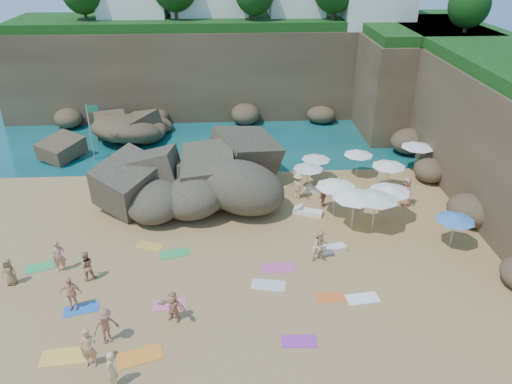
{
  "coord_description": "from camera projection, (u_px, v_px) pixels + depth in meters",
  "views": [
    {
      "loc": [
        0.54,
        -23.25,
        15.74
      ],
      "look_at": [
        2.0,
        3.0,
        2.0
      ],
      "focal_mm": 35.0,
      "sensor_mm": 36.0,
      "label": 1
    }
  ],
  "objects": [
    {
      "name": "lounger_3",
      "position": [
        308.0,
        212.0,
        31.28
      ],
      "size": [
        1.92,
        1.22,
        0.28
      ],
      "primitive_type": "cube",
      "rotation": [
        0.0,
        0.0,
        -0.37
      ],
      "color": "white",
      "rests_on": "ground"
    },
    {
      "name": "marina_masts",
      "position": [
        65.0,
        69.0,
        52.18
      ],
      "size": [
        3.1,
        0.1,
        6.0
      ],
      "color": "white",
      "rests_on": "ground"
    },
    {
      "name": "cliff_right",
      "position": [
        500.0,
        126.0,
        33.99
      ],
      "size": [
        8.0,
        30.0,
        8.0
      ],
      "primitive_type": "cube",
      "color": "brown",
      "rests_on": "ground"
    },
    {
      "name": "person_stand_6",
      "position": [
        111.0,
        370.0,
        19.07
      ],
      "size": [
        0.5,
        0.69,
        1.73
      ],
      "primitive_type": "imported",
      "rotation": [
        0.0,
        0.0,
        4.57
      ],
      "color": "#ECC286",
      "rests_on": "ground"
    },
    {
      "name": "flag_pole",
      "position": [
        91.0,
        125.0,
        37.59
      ],
      "size": [
        0.84,
        0.34,
        4.42
      ],
      "color": "silver",
      "rests_on": "ground"
    },
    {
      "name": "person_lie_3",
      "position": [
        174.0,
        316.0,
        22.69
      ],
      "size": [
        1.91,
        1.97,
        0.41
      ],
      "primitive_type": "imported",
      "rotation": [
        0.0,
        0.0,
        -0.43
      ],
      "color": "tan",
      "rests_on": "ground"
    },
    {
      "name": "towel_8",
      "position": [
        81.0,
        309.0,
        23.41
      ],
      "size": [
        1.73,
        1.17,
        0.03
      ],
      "primitive_type": "cube",
      "rotation": [
        0.0,
        0.0,
        0.26
      ],
      "color": "blue",
      "rests_on": "ground"
    },
    {
      "name": "parasol_11",
      "position": [
        376.0,
        196.0,
        28.62
      ],
      "size": [
        2.64,
        2.64,
        2.5
      ],
      "color": "silver",
      "rests_on": "ground"
    },
    {
      "name": "rock_outcrop",
      "position": [
        195.0,
        197.0,
        33.28
      ],
      "size": [
        10.28,
        9.03,
        3.43
      ],
      "primitive_type": null,
      "rotation": [
        0.0,
        0.0,
        0.36
      ],
      "color": "brown",
      "rests_on": "ground"
    },
    {
      "name": "person_stand_1",
      "position": [
        86.0,
        266.0,
        25.08
      ],
      "size": [
        0.98,
        0.89,
        1.64
      ],
      "primitive_type": "imported",
      "rotation": [
        0.0,
        0.0,
        3.55
      ],
      "color": "tan",
      "rests_on": "ground"
    },
    {
      "name": "person_stand_3",
      "position": [
        323.0,
        196.0,
        31.88
      ],
      "size": [
        0.84,
        0.91,
        1.5
      ],
      "primitive_type": "imported",
      "rotation": [
        0.0,
        0.0,
        0.89
      ],
      "color": "#A35F51",
      "rests_on": "ground"
    },
    {
      "name": "person_lie_1",
      "position": [
        73.0,
        305.0,
        23.38
      ],
      "size": [
        1.02,
        1.74,
        0.42
      ],
      "primitive_type": "imported",
      "rotation": [
        0.0,
        0.0,
        0.0
      ],
      "color": "#EFAA88",
      "rests_on": "ground"
    },
    {
      "name": "towel_5",
      "position": [
        268.0,
        285.0,
        25.01
      ],
      "size": [
        1.85,
        1.18,
        0.03
      ],
      "primitive_type": "cube",
      "rotation": [
        0.0,
        0.0,
        -0.2
      ],
      "color": "silver",
      "rests_on": "ground"
    },
    {
      "name": "person_lie_2",
      "position": [
        12.0,
        281.0,
        25.02
      ],
      "size": [
        0.75,
        1.47,
        0.39
      ],
      "primitive_type": "imported",
      "rotation": [
        0.0,
        0.0,
        -0.03
      ],
      "color": "olive",
      "rests_on": "ground"
    },
    {
      "name": "towel_4",
      "position": [
        65.0,
        356.0,
        20.79
      ],
      "size": [
        2.04,
        1.16,
        0.03
      ],
      "primitive_type": "cube",
      "rotation": [
        0.0,
        0.0,
        0.1
      ],
      "color": "yellow",
      "rests_on": "ground"
    },
    {
      "name": "person_lie_4",
      "position": [
        91.0,
        361.0,
        20.31
      ],
      "size": [
        0.68,
        1.83,
        0.44
      ],
      "primitive_type": "imported",
      "rotation": [
        0.0,
        0.0,
        -0.01
      ],
      "color": "tan",
      "rests_on": "ground"
    },
    {
      "name": "person_stand_5",
      "position": [
        205.0,
        185.0,
        32.82
      ],
      "size": [
        1.79,
        1.06,
        1.86
      ],
      "primitive_type": "imported",
      "rotation": [
        0.0,
        0.0,
        0.35
      ],
      "color": "tan",
      "rests_on": "ground"
    },
    {
      "name": "parasol_8",
      "position": [
        336.0,
        184.0,
        30.29
      ],
      "size": [
        2.47,
        2.47,
        2.33
      ],
      "color": "silver",
      "rests_on": "ground"
    },
    {
      "name": "parasol_3",
      "position": [
        418.0,
        145.0,
        36.08
      ],
      "size": [
        2.36,
        2.36,
        2.23
      ],
      "color": "silver",
      "rests_on": "ground"
    },
    {
      "name": "towel_2",
      "position": [
        140.0,
        356.0,
        20.81
      ],
      "size": [
        2.08,
        1.48,
        0.03
      ],
      "primitive_type": "cube",
      "rotation": [
        0.0,
        0.0,
        0.32
      ],
      "color": "orange",
      "rests_on": "ground"
    },
    {
      "name": "lounger_2",
      "position": [
        317.0,
        190.0,
        33.99
      ],
      "size": [
        1.84,
        0.66,
        0.28
      ],
      "primitive_type": "cube",
      "rotation": [
        0.0,
        0.0,
        0.03
      ],
      "color": "white",
      "rests_on": "ground"
    },
    {
      "name": "towel_3",
      "position": [
        41.0,
        267.0,
        26.36
      ],
      "size": [
        1.78,
        1.34,
        0.03
      ],
      "primitive_type": "cube",
      "rotation": [
        0.0,
        0.0,
        0.39
      ],
      "color": "#30A95B",
      "rests_on": "ground"
    },
    {
      "name": "person_stand_4",
      "position": [
        406.0,
        192.0,
        31.89
      ],
      "size": [
        1.01,
        1.06,
        1.94
      ],
      "primitive_type": "imported",
      "rotation": [
        0.0,
        0.0,
        -0.86
      ],
      "color": "tan",
      "rests_on": "ground"
    },
    {
      "name": "cliff_corner",
      "position": [
        413.0,
        80.0,
        44.51
      ],
      "size": [
        10.0,
        12.0,
        8.0
      ],
      "primitive_type": "cube",
      "color": "brown",
      "rests_on": "ground"
    },
    {
      "name": "person_stand_0",
      "position": [
        59.0,
        256.0,
        25.69
      ],
      "size": [
        0.77,
        0.65,
        1.78
      ],
      "primitive_type": "imported",
      "rotation": [
        0.0,
        0.0,
        0.41
      ],
      "color": "tan",
      "rests_on": "ground"
    },
    {
      "name": "parasol_5",
      "position": [
        308.0,
        167.0,
        33.37
      ],
      "size": [
        2.05,
        2.05,
        1.94
      ],
      "color": "silver",
      "rests_on": "ground"
    },
    {
      "name": "person_lie_0",
      "position": [
        108.0,
        338.0,
        21.46
      ],
      "size": [
        1.8,
        2.06,
        0.46
      ],
      "primitive_type": "imported",
      "rotation": [
        0.0,
        0.0,
        0.48
      ],
      "color": "#A56952",
      "rests_on": "ground"
    },
    {
      "name": "cliff_back",
      "position": [
        243.0,
        69.0,
        48.2
      ],
      "size": [
        44.0,
        8.0,
        8.0
      ],
      "primitive_type": "cube",
      "color": "brown",
      "rests_on": "ground"
    },
    {
      "name": "parasol_7",
      "position": [
        389.0,
        164.0,
        33.34
      ],
      "size": [
        2.25,
        2.25,
        2.13
      ],
      "color": "silver",
      "rests_on": "ground"
    },
    {
      "name": "ground",
      "position": [
        223.0,
        249.0,
        27.83
      ],
      "size": [
        120.0,
        120.0,
        0.0
      ],
      "primitive_type": "plane",
      "color": "tan",
      "rests_on": "ground"
    },
    {
      "name": "lounger_5",
      "position": [
        330.0,
        249.0,
        27.61
      ],
      "size": [
        1.9,
        1.04,
        0.28
      ],
      "primitive_type": "cube",
      "rotation": [
        0.0,
        0.0,
        0.26
      ],
      "color": "white",
      "rests_on": "ground"
    },
    {
      "name": "parasol_4",
      "position": [
        355.0,
        195.0,
        28.77
      ],
      "size": [
        2.61,
        2.61,
        2.47
      ],
      "color": "silver",
      "rests_on": "ground"
    },
    {
      "name": "parasol_10",
      "position": [
        456.0,
        218.0,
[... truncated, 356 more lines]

